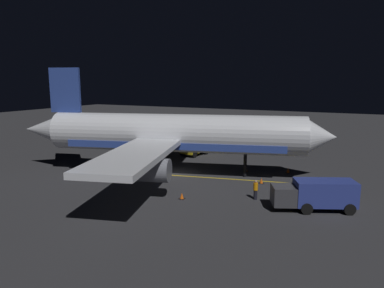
# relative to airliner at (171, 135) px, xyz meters

# --- Properties ---
(ground_plane) EXTENTS (180.00, 180.00, 0.20)m
(ground_plane) POSITION_rel_airliner_xyz_m (-0.16, 0.55, -4.47)
(ground_plane) COLOR #2F2F33
(apron_guide_stripe) EXTENTS (4.96, 21.49, 0.01)m
(apron_guide_stripe) POSITION_rel_airliner_xyz_m (-0.17, 4.55, -4.37)
(apron_guide_stripe) COLOR gold
(apron_guide_stripe) RESTS_ON ground_plane
(airliner) EXTENTS (33.38, 34.68, 11.67)m
(airliner) POSITION_rel_airliner_xyz_m (0.00, 0.00, 0.00)
(airliner) COLOR white
(airliner) RESTS_ON ground_plane
(baggage_truck) EXTENTS (4.51, 6.74, 2.43)m
(baggage_truck) POSITION_rel_airliner_xyz_m (4.85, 16.12, -3.11)
(baggage_truck) COLOR navy
(baggage_truck) RESTS_ON ground_plane
(catering_truck) EXTENTS (6.08, 3.12, 2.27)m
(catering_truck) POSITION_rel_airliner_xyz_m (-10.66, -1.86, -3.19)
(catering_truck) COLOR gold
(catering_truck) RESTS_ON ground_plane
(ground_crew_worker) EXTENTS (0.40, 0.40, 1.74)m
(ground_crew_worker) POSITION_rel_airliner_xyz_m (4.52, 11.03, -3.49)
(ground_crew_worker) COLOR black
(ground_crew_worker) RESTS_ON ground_plane
(traffic_cone_near_left) EXTENTS (0.50, 0.50, 0.55)m
(traffic_cone_near_left) POSITION_rel_airliner_xyz_m (-4.40, 7.31, -4.12)
(traffic_cone_near_left) COLOR #EA590F
(traffic_cone_near_left) RESTS_ON ground_plane
(traffic_cone_near_right) EXTENTS (0.50, 0.50, 0.55)m
(traffic_cone_near_right) POSITION_rel_airliner_xyz_m (-0.55, 10.17, -4.12)
(traffic_cone_near_right) COLOR #EA590F
(traffic_cone_near_right) RESTS_ON ground_plane
(traffic_cone_under_wing) EXTENTS (0.50, 0.50, 0.55)m
(traffic_cone_under_wing) POSITION_rel_airliner_xyz_m (-6.03, 11.72, -4.12)
(traffic_cone_under_wing) COLOR #EA590F
(traffic_cone_under_wing) RESTS_ON ground_plane
(traffic_cone_far) EXTENTS (0.50, 0.50, 0.55)m
(traffic_cone_far) POSITION_rel_airliner_xyz_m (7.23, 5.22, -4.12)
(traffic_cone_far) COLOR #EA590F
(traffic_cone_far) RESTS_ON ground_plane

